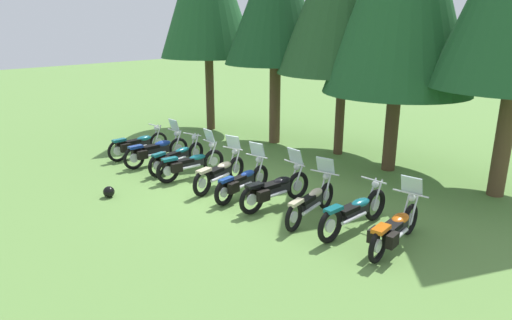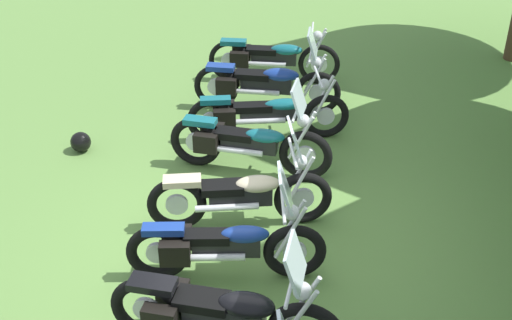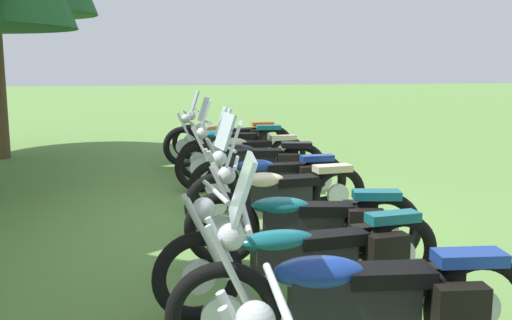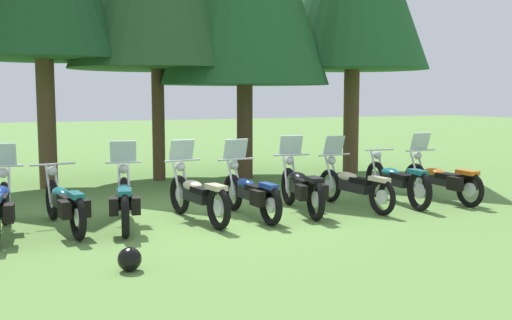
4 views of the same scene
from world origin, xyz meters
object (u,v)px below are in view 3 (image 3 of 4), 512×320
motorcycle_9 (230,135)px  motorcycle_2 (311,254)px  motorcycle_5 (272,176)px  motorcycle_4 (276,191)px  motorcycle_6 (252,160)px  motorcycle_7 (241,151)px  motorcycle_1 (358,294)px  motorcycle_8 (228,142)px  motorcycle_3 (306,219)px

motorcycle_9 → motorcycle_2: bearing=85.7°
motorcycle_5 → motorcycle_4: bearing=78.0°
motorcycle_6 → motorcycle_7: (1.10, 0.01, -0.03)m
motorcycle_1 → motorcycle_4: bearing=-87.3°
motorcycle_4 → motorcycle_6: (1.98, -0.03, 0.02)m
motorcycle_5 → motorcycle_8: (3.18, 0.21, 0.01)m
motorcycle_3 → motorcycle_9: size_ratio=0.99×
motorcycle_2 → motorcycle_9: 7.29m
motorcycle_6 → motorcycle_2: bearing=95.7°
motorcycle_1 → motorcycle_2: size_ratio=0.99×
motorcycle_6 → motorcycle_5: bearing=103.5°
motorcycle_1 → motorcycle_5: motorcycle_1 is taller
motorcycle_5 → motorcycle_3: bearing=83.1°
motorcycle_2 → motorcycle_4: size_ratio=1.08×
motorcycle_9 → motorcycle_7: bearing=85.9°
motorcycle_8 → motorcycle_9: motorcycle_9 is taller
motorcycle_3 → motorcycle_1: bearing=95.6°
motorcycle_2 → motorcycle_4: (2.14, -0.16, 0.03)m
motorcycle_2 → motorcycle_3: 0.93m
motorcycle_9 → motorcycle_6: bearing=86.7°
motorcycle_2 → motorcycle_7: motorcycle_7 is taller
motorcycle_5 → motorcycle_2: bearing=80.3°
motorcycle_3 → motorcycle_4: (1.23, 0.03, 0.00)m
motorcycle_5 → motorcycle_9: bearing=-93.9°
motorcycle_7 → motorcycle_9: 2.06m
motorcycle_4 → motorcycle_5: (0.95, -0.12, -0.02)m
motorcycle_3 → motorcycle_8: motorcycle_3 is taller
motorcycle_3 → motorcycle_4: motorcycle_3 is taller
motorcycle_3 → motorcycle_8: size_ratio=0.94×
motorcycle_3 → motorcycle_4: bearing=-78.6°
motorcycle_1 → motorcycle_8: size_ratio=0.99×
motorcycle_7 → motorcycle_9: motorcycle_9 is taller
motorcycle_8 → motorcycle_6: bearing=98.1°
motorcycle_5 → motorcycle_6: bearing=-89.4°
motorcycle_7 → motorcycle_8: 1.06m
motorcycle_1 → motorcycle_7: motorcycle_1 is taller
motorcycle_2 → motorcycle_9: bearing=-99.9°
motorcycle_1 → motorcycle_3: (1.86, -0.14, -0.03)m
motorcycle_1 → motorcycle_7: (6.17, -0.13, -0.04)m
motorcycle_1 → motorcycle_9: (8.24, -0.18, -0.03)m
motorcycle_7 → motorcycle_8: bearing=-91.5°
motorcycle_1 → motorcycle_4: motorcycle_1 is taller
motorcycle_3 → motorcycle_7: (4.31, 0.01, -0.01)m
motorcycle_3 → motorcycle_9: motorcycle_3 is taller
motorcycle_7 → motorcycle_6: bearing=83.5°
motorcycle_7 → motorcycle_2: bearing=81.0°
motorcycle_3 → motorcycle_5: (2.18, -0.09, -0.02)m
motorcycle_1 → motorcycle_4: 3.10m
motorcycle_3 → motorcycle_7: motorcycle_3 is taller
motorcycle_6 → motorcycle_9: motorcycle_6 is taller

